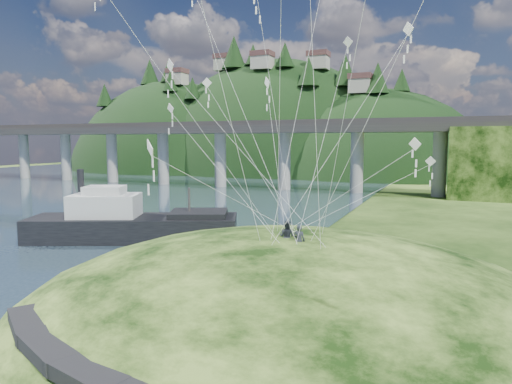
% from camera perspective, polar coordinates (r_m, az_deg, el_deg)
% --- Properties ---
extents(ground, '(320.00, 320.00, 0.00)m').
position_cam_1_polar(ground, '(29.82, -12.04, -14.37)').
color(ground, black).
rests_on(ground, ground).
extents(grass_hill, '(36.00, 32.00, 13.00)m').
position_cam_1_polar(grass_hill, '(28.68, 4.47, -18.35)').
color(grass_hill, black).
rests_on(grass_hill, ground).
extents(footpath, '(22.29, 5.84, 0.83)m').
position_cam_1_polar(footpath, '(17.77, -10.36, -21.98)').
color(footpath, black).
rests_on(footpath, ground).
extents(bridge, '(160.00, 11.00, 15.00)m').
position_cam_1_polar(bridge, '(102.13, -1.70, 5.95)').
color(bridge, '#2D2B2B').
rests_on(bridge, ground).
extents(far_ridge, '(153.00, 70.00, 94.50)m').
position_cam_1_polar(far_ridge, '(157.77, 0.57, -0.13)').
color(far_ridge, black).
rests_on(far_ridge, ground).
extents(work_barge, '(22.18, 14.09, 7.57)m').
position_cam_1_polar(work_barge, '(50.14, -15.46, -3.71)').
color(work_barge, black).
rests_on(work_barge, ground).
extents(wooden_dock, '(12.09, 3.33, 0.85)m').
position_cam_1_polar(wooden_dock, '(35.20, -11.83, -10.45)').
color(wooden_dock, '#3D2519').
rests_on(wooden_dock, ground).
extents(kite_flyers, '(1.81, 1.37, 1.91)m').
position_cam_1_polar(kite_flyers, '(26.06, 4.32, -3.72)').
color(kite_flyers, '#242830').
rests_on(kite_flyers, ground).
extents(kite_swarm, '(21.53, 17.60, 18.20)m').
position_cam_1_polar(kite_swarm, '(28.52, 1.66, 20.73)').
color(kite_swarm, silver).
rests_on(kite_swarm, ground).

